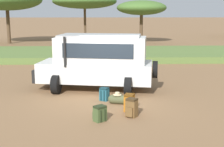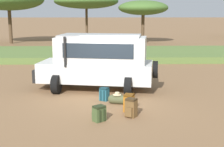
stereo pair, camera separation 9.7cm
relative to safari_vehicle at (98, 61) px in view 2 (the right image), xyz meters
The scene contains 11 objects.
ground_plane 2.06m from the safari_vehicle, 72.11° to the right, with size 320.00×320.00×0.00m, color olive.
grass_bank 10.24m from the safari_vehicle, 87.22° to the left, with size 120.00×7.00×0.44m.
safari_vehicle is the anchor object (origin of this frame).
backpack_beside_front_wheel 3.47m from the safari_vehicle, 70.46° to the right, with size 0.41×0.48×0.62m.
backpack_cluster_center 2.06m from the safari_vehicle, 81.56° to the right, with size 0.41×0.42×0.52m.
backpack_near_rear_wheel 4.21m from the safari_vehicle, 88.70° to the right, with size 0.47×0.47×0.51m.
backpack_outermost 4.00m from the safari_vehicle, 72.89° to the right, with size 0.44×0.46×0.63m.
duffel_bag_low_black_case 2.62m from the safari_vehicle, 69.31° to the right, with size 0.90×0.48×0.44m.
acacia_tree_far_left 22.79m from the safari_vehicle, 115.80° to the left, with size 7.41×6.70×5.76m.
acacia_tree_left_mid 21.99m from the safari_vehicle, 94.58° to the left, with size 7.07×7.15×5.30m.
acacia_tree_centre_back 20.60m from the safari_vehicle, 77.74° to the left, with size 5.27×4.65×4.54m.
Camera 2 is at (-0.20, -11.98, 3.44)m, focal length 50.00 mm.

